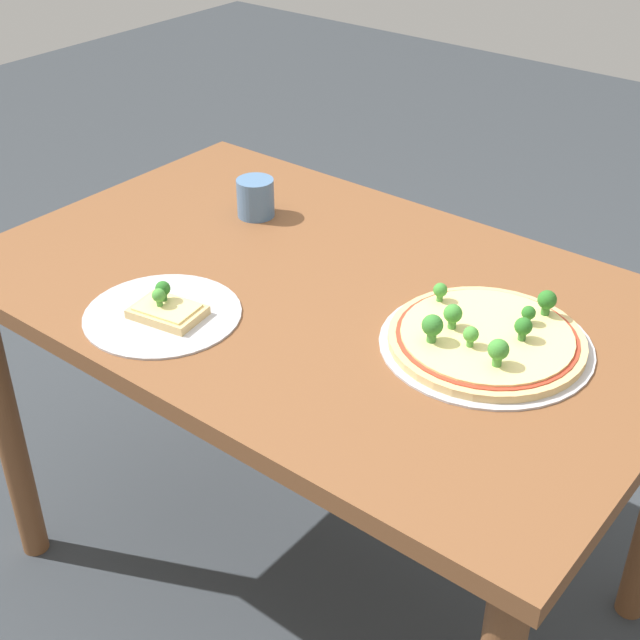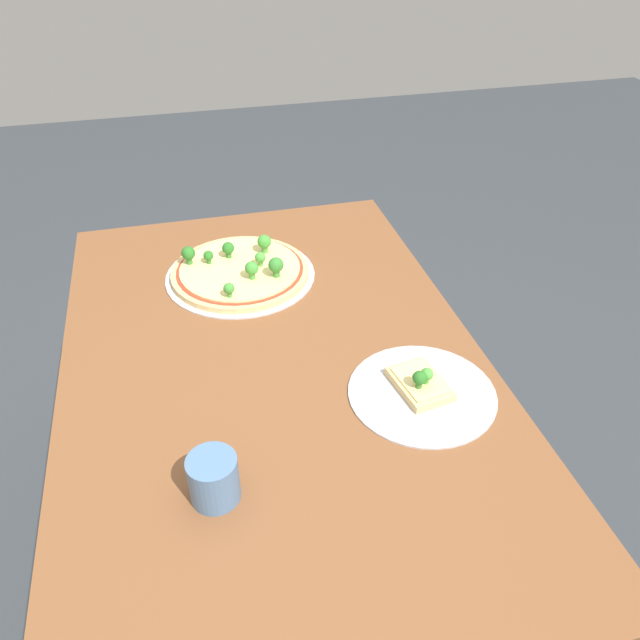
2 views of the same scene
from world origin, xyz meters
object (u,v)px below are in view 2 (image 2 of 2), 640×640
object	(u,v)px
pizza_tray_slice	(421,389)
drinking_cup	(214,479)
dining_table	(277,399)
pizza_tray_whole	(240,271)

from	to	relation	value
pizza_tray_slice	drinking_cup	xyz separation A→B (m)	(-0.14, 0.40, 0.03)
drinking_cup	pizza_tray_slice	bearing A→B (deg)	-70.12
dining_table	pizza_tray_slice	bearing A→B (deg)	-121.67
pizza_tray_whole	pizza_tray_slice	world-z (taller)	pizza_tray_whole
drinking_cup	dining_table	bearing A→B (deg)	-26.79
pizza_tray_whole	dining_table	bearing A→B (deg)	-176.41
pizza_tray_whole	drinking_cup	world-z (taller)	drinking_cup
pizza_tray_whole	pizza_tray_slice	xyz separation A→B (m)	(-0.48, -0.27, -0.01)
dining_table	drinking_cup	world-z (taller)	drinking_cup
pizza_tray_whole	pizza_tray_slice	size ratio (longest dim) A/B	1.28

